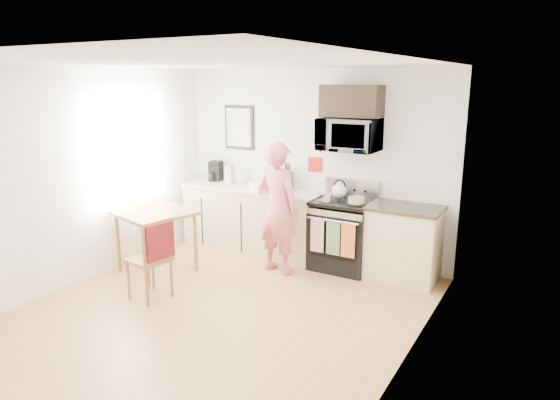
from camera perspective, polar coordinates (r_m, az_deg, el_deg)
The scene contains 27 objects.
floor at distance 5.49m, azimuth -7.59°, elevation -12.96°, with size 4.60×4.60×0.00m, color #A87941.
back_wall at distance 6.96m, azimuth 3.68°, elevation 4.13°, with size 4.00×0.04×2.60m, color silver.
left_wall at distance 6.45m, azimuth -22.22°, elevation 2.39°, with size 0.04×4.60×2.60m, color silver.
right_wall at distance 4.15m, azimuth 14.31°, elevation -2.77°, with size 0.04×4.60×2.60m, color silver.
ceiling at distance 4.92m, azimuth -8.56°, elevation 15.30°, with size 4.00×4.60×0.04m, color white.
window at distance 6.90m, azimuth -16.99°, elevation 5.58°, with size 0.06×1.40×1.50m.
cabinet_left at distance 7.28m, azimuth -3.13°, elevation -2.30°, with size 2.10×0.60×0.90m, color tan.
countertop_left at distance 7.17m, azimuth -3.18°, elevation 1.32°, with size 2.14×0.64×0.04m, color beige.
cabinet_right at distance 6.39m, azimuth 13.93°, elevation -4.97°, with size 0.84×0.60×0.90m, color tan.
countertop_right at distance 6.26m, azimuth 14.18°, elevation -0.89°, with size 0.88×0.64×0.04m, color black.
range at distance 6.62m, azimuth 7.21°, elevation -4.14°, with size 0.76×0.70×1.16m.
microwave at distance 6.44m, azimuth 7.92°, elevation 7.40°, with size 0.76×0.51×0.42m, color #B4B3B8.
upper_cabinet at distance 6.46m, azimuth 8.20°, elevation 11.14°, with size 0.76×0.35×0.40m, color black.
wall_art at distance 7.49m, azimuth -4.68°, elevation 8.25°, with size 0.50×0.04×0.65m.
wall_trivet at distance 6.93m, azimuth 3.99°, elevation 4.07°, with size 0.20×0.02×0.20m, color #A9140E.
person at distance 6.34m, azimuth -0.19°, elevation -0.94°, with size 0.62×0.41×1.70m, color #BF344A.
dining_table at distance 6.58m, azimuth -14.06°, elevation -2.05°, with size 0.92×0.92×0.81m.
chair at distance 5.71m, azimuth -14.04°, elevation -5.49°, with size 0.50×0.46×0.95m.
knife_block at distance 7.02m, azimuth 0.85°, elevation 2.27°, with size 0.11×0.16×0.25m, color brown.
utensil_crock at distance 7.15m, azimuth -1.15°, elevation 2.73°, with size 0.13×0.13×0.39m.
fruit_bowl at distance 7.17m, azimuth -0.56°, elevation 1.81°, with size 0.25×0.25×0.10m.
milk_carton at distance 7.40m, azimuth -5.85°, elevation 2.90°, with size 0.10×0.10×0.27m, color tan.
coffee_maker at distance 7.66m, azimuth -7.39°, elevation 3.25°, with size 0.22×0.27×0.30m.
bread_bag at distance 6.88m, azimuth -2.47°, elevation 1.49°, with size 0.33×0.16×0.12m, color #DABA72.
cake at distance 6.32m, azimuth 8.72°, elevation -0.08°, with size 0.26×0.26×0.08m.
kettle at distance 6.57m, azimuth 6.81°, elevation 1.12°, with size 0.20×0.20×0.25m.
pot at distance 6.41m, azimuth 5.29°, elevation 0.31°, with size 0.20×0.34×0.10m.
Camera 1 is at (3.05, -3.86, 2.44)m, focal length 32.00 mm.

